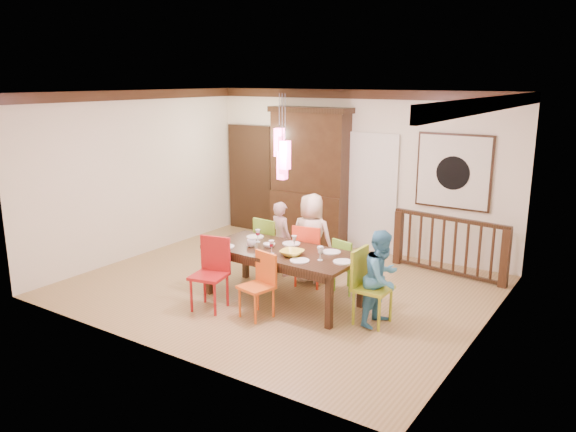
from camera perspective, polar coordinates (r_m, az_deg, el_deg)
The scene contains 37 objects.
floor at distance 8.65m, azimuth -0.89°, elevation -7.15°, with size 6.00×6.00×0.00m, color olive.
ceiling at distance 8.08m, azimuth -0.96°, elevation 12.43°, with size 6.00×6.00×0.00m, color white.
wall_back at distance 10.37m, azimuth 6.93°, elevation 4.59°, with size 6.00×6.00×0.00m, color beige.
wall_left at distance 10.22m, azimuth -14.98°, elevation 4.09°, with size 5.00×5.00×0.00m, color beige.
wall_right at distance 7.04m, azimuth 19.67°, elevation -0.53°, with size 5.00×5.00×0.00m, color beige.
crown_molding at distance 8.08m, azimuth -0.96°, elevation 11.87°, with size 6.00×5.00×0.16m, color black, non-canonical shape.
panel_door at distance 11.65m, azimuth -3.85°, elevation 3.69°, with size 1.04×0.07×2.24m, color black.
white_doorway at distance 10.26m, azimuth 8.53°, elevation 2.17°, with size 0.97×0.05×2.22m, color silver.
painting at distance 9.65m, azimuth 16.46°, elevation 4.34°, with size 1.25×0.06×1.25m.
pendant_cluster at distance 7.60m, azimuth -0.59°, elevation 6.34°, with size 0.27×0.21×1.14m.
dining_table at distance 7.92m, azimuth -0.56°, elevation -4.01°, with size 2.24×1.07×0.75m.
chair_far_left at distance 9.02m, azimuth -1.65°, elevation -2.62°, with size 0.46×0.46×0.95m.
chair_far_mid at distance 8.56m, azimuth 2.29°, elevation -3.47°, with size 0.51×0.51×0.97m.
chair_far_right at distance 8.35m, azimuth 6.25°, elevation -4.60°, with size 0.45×0.45×0.82m.
chair_near_left at distance 7.72m, azimuth -8.05°, elevation -5.45°, with size 0.53×0.53×0.99m.
chair_near_mid at distance 7.43m, azimuth -3.25°, elevation -6.69°, with size 0.46×0.46×0.86m.
chair_end_right at distance 7.30m, azimuth 8.64°, elevation -6.67°, with size 0.44×0.44×0.98m.
china_hutch at distance 10.63m, azimuth 2.22°, elevation 4.05°, with size 1.64×0.46×2.58m.
balustrade at distance 9.36m, azimuth 16.01°, elevation -2.83°, with size 1.94×0.29×0.96m.
person_far_left at distance 8.98m, azimuth -0.72°, elevation -2.30°, with size 0.44×0.29×1.20m, color beige.
person_far_mid at distance 8.64m, azimuth 2.38°, elevation -2.29°, with size 0.68×0.45×1.40m, color beige.
person_end_right at distance 7.28m, azimuth 9.52°, elevation -6.23°, with size 0.61×0.47×1.25m, color teal.
serving_bowl at distance 7.63m, azimuth 0.40°, elevation -3.78°, with size 0.31×0.31×0.08m, color yellow.
small_bowl at distance 8.02m, azimuth -1.93°, elevation -2.99°, with size 0.17×0.17×0.05m, color white.
cup_left at distance 8.04m, azimuth -3.76°, elevation -2.77°, with size 0.14×0.14×0.11m, color silver.
cup_right at distance 7.75m, azimuth 3.30°, elevation -3.49°, with size 0.09×0.09×0.09m, color silver.
plate_far_left at distance 8.52m, azimuth -3.37°, elevation -2.12°, with size 0.26×0.26×0.01m, color white.
plate_far_mid at distance 8.16m, azimuth 0.33°, elevation -2.82°, with size 0.26×0.26×0.01m, color white.
plate_far_right at distance 7.80m, azimuth 4.41°, elevation -3.66°, with size 0.26×0.26×0.01m, color white.
plate_near_left at distance 8.07m, azimuth -6.39°, elevation -3.10°, with size 0.26×0.26×0.01m, color white.
plate_near_mid at distance 7.42m, azimuth 1.19°, elevation -4.55°, with size 0.26×0.26×0.01m, color white.
plate_end_right at distance 7.41m, azimuth 5.61°, elevation -4.65°, with size 0.26×0.26×0.01m, color white.
wine_glass_a at distance 8.26m, azimuth -3.08°, elevation -2.02°, with size 0.08×0.08×0.19m, color #590C19, non-canonical shape.
wine_glass_b at distance 7.92m, azimuth 0.63°, elevation -2.68°, with size 0.08×0.08×0.19m, color silver, non-canonical shape.
wine_glass_c at distance 7.70m, azimuth -1.68°, elevation -3.17°, with size 0.08×0.08×0.19m, color #590C19, non-canonical shape.
wine_glass_d at distance 7.44m, azimuth 3.30°, elevation -3.81°, with size 0.08×0.08×0.19m, color silver, non-canonical shape.
napkin at distance 7.64m, azimuth -2.10°, elevation -4.00°, with size 0.18×0.14×0.01m, color #D83359.
Camera 1 is at (4.57, -6.66, 3.10)m, focal length 35.00 mm.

